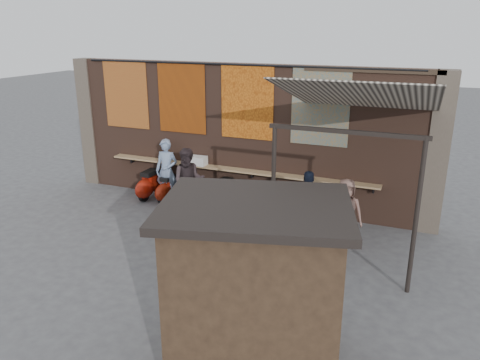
{
  "coord_description": "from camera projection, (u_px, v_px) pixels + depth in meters",
  "views": [
    {
      "loc": [
        4.91,
        -9.26,
        4.95
      ],
      "look_at": [
        0.62,
        1.2,
        1.22
      ],
      "focal_mm": 35.0,
      "sensor_mm": 36.0,
      "label": 1
    }
  ],
  "objects": [
    {
      "name": "diner_left",
      "position": [
        167.0,
        171.0,
        13.65
      ],
      "size": [
        0.72,
        0.51,
        1.87
      ],
      "primitive_type": "imported",
      "rotation": [
        0.0,
        0.0,
        0.09
      ],
      "color": "#778CAE",
      "rests_on": "ground"
    },
    {
      "name": "scooter_stool_2",
      "position": [
        185.0,
        191.0,
        13.62
      ],
      "size": [
        0.36,
        0.81,
        0.77
      ],
      "primitive_type": null,
      "color": "black",
      "rests_on": "ground"
    },
    {
      "name": "diner_right",
      "position": [
        189.0,
        181.0,
        12.75
      ],
      "size": [
        1.1,
        1.0,
        1.84
      ],
      "primitive_type": "imported",
      "rotation": [
        0.0,
        0.0,
        0.42
      ],
      "color": "#33282B",
      "rests_on": "ground"
    },
    {
      "name": "awning_post_left",
      "position": [
        273.0,
        199.0,
        9.69
      ],
      "size": [
        0.09,
        0.09,
        3.1
      ],
      "primitive_type": "cylinder",
      "color": "black",
      "rests_on": "ground"
    },
    {
      "name": "stall_shelf",
      "position": [
        260.0,
        280.0,
        7.79
      ],
      "size": [
        1.9,
        0.6,
        0.06
      ],
      "primitive_type": "cube",
      "rotation": [
        0.0,
        0.0,
        0.26
      ],
      "color": "#473321",
      "rests_on": "market_stall"
    },
    {
      "name": "pier_left",
      "position": [
        91.0,
        122.0,
        15.08
      ],
      "size": [
        0.5,
        0.5,
        4.0
      ],
      "primitive_type": "cube",
      "color": "#4C4238",
      "rests_on": "ground"
    },
    {
      "name": "awning_canvas",
      "position": [
        361.0,
        96.0,
        9.87
      ],
      "size": [
        3.2,
        3.28,
        0.97
      ],
      "primitive_type": "cube",
      "rotation": [
        -0.28,
        0.0,
        0.0
      ],
      "color": "beige",
      "rests_on": "brick_wall"
    },
    {
      "name": "tapestry_multi",
      "position": [
        320.0,
        107.0,
        11.87
      ],
      "size": [
        1.5,
        0.02,
        2.0
      ],
      "primitive_type": "cube",
      "color": "#246584",
      "rests_on": "brick_wall"
    },
    {
      "name": "shopper_tan",
      "position": [
        345.0,
        213.0,
        10.88
      ],
      "size": [
        0.92,
        0.75,
        1.64
      ],
      "primitive_type": "imported",
      "rotation": [
        0.0,
        0.0,
        0.33
      ],
      "color": "#886256",
      "rests_on": "ground"
    },
    {
      "name": "pier_right",
      "position": [
        438.0,
        154.0,
        11.33
      ],
      "size": [
        0.5,
        0.5,
        4.0
      ],
      "primitive_type": "cube",
      "color": "#4C4238",
      "rests_on": "ground"
    },
    {
      "name": "tapestry_redgold",
      "position": [
        126.0,
        95.0,
        13.99
      ],
      "size": [
        1.5,
        0.02,
        2.0
      ],
      "primitive_type": "cube",
      "color": "maroon",
      "rests_on": "brick_wall"
    },
    {
      "name": "market_stall",
      "position": [
        255.0,
        292.0,
        6.82
      ],
      "size": [
        2.71,
        2.3,
        2.53
      ],
      "primitive_type": "cube",
      "rotation": [
        0.0,
        0.0,
        0.26
      ],
      "color": "black",
      "rests_on": "ground"
    },
    {
      "name": "scooter_stool_1",
      "position": [
        167.0,
        189.0,
        13.8
      ],
      "size": [
        0.36,
        0.8,
        0.76
      ],
      "primitive_type": null,
      "color": "maroon",
      "rests_on": "ground"
    },
    {
      "name": "stall_sign",
      "position": [
        261.0,
        230.0,
        7.5
      ],
      "size": [
        1.17,
        0.35,
        0.5
      ],
      "primitive_type": "cube",
      "rotation": [
        0.0,
        0.0,
        0.26
      ],
      "color": "gold",
      "rests_on": "market_stall"
    },
    {
      "name": "brick_wall",
      "position": [
        240.0,
        136.0,
        13.2
      ],
      "size": [
        10.0,
        0.4,
        4.0
      ],
      "primitive_type": "cube",
      "color": "brown",
      "rests_on": "ground"
    },
    {
      "name": "scooter_stool_8",
      "position": [
        303.0,
        209.0,
        12.36
      ],
      "size": [
        0.34,
        0.75,
        0.71
      ],
      "primitive_type": null,
      "color": "#A32715",
      "rests_on": "ground"
    },
    {
      "name": "scooter_stool_0",
      "position": [
        149.0,
        185.0,
        14.0
      ],
      "size": [
        0.4,
        0.89,
        0.85
      ],
      "primitive_type": null,
      "color": "#9D1B0C",
      "rests_on": "ground"
    },
    {
      "name": "scooter_stool_6",
      "position": [
        263.0,
        201.0,
        12.7
      ],
      "size": [
        0.4,
        0.88,
        0.83
      ],
      "primitive_type": null,
      "color": "black",
      "rests_on": "ground"
    },
    {
      "name": "stall_roof",
      "position": [
        256.0,
        207.0,
        6.41
      ],
      "size": [
        3.05,
        2.63,
        0.12
      ],
      "primitive_type": "cube",
      "rotation": [
        0.0,
        0.0,
        0.26
      ],
      "color": "black",
      "rests_on": "market_stall"
    },
    {
      "name": "scooter_stool_3",
      "position": [
        203.0,
        194.0,
        13.45
      ],
      "size": [
        0.32,
        0.71,
        0.68
      ],
      "primitive_type": null,
      "color": "#0C541D",
      "rests_on": "ground"
    },
    {
      "name": "scooter_stool_7",
      "position": [
        282.0,
        204.0,
        12.55
      ],
      "size": [
        0.4,
        0.88,
        0.84
      ],
      "primitive_type": null,
      "color": "#211753",
      "rests_on": "ground"
    },
    {
      "name": "awning_post_right",
      "position": [
        416.0,
        219.0,
        8.68
      ],
      "size": [
        0.09,
        0.09,
        3.1
      ],
      "primitive_type": "cylinder",
      "color": "black",
      "rests_on": "ground"
    },
    {
      "name": "hang_rail",
      "position": [
        237.0,
        65.0,
        12.38
      ],
      "size": [
        9.5,
        0.06,
        0.06
      ],
      "primitive_type": "cylinder",
      "rotation": [
        0.0,
        1.57,
        0.0
      ],
      "color": "black",
      "rests_on": "brick_wall"
    },
    {
      "name": "awning_header",
      "position": [
        346.0,
        132.0,
        8.7
      ],
      "size": [
        3.0,
        0.08,
        0.08
      ],
      "primitive_type": "cube",
      "color": "black",
      "rests_on": "awning_post_left"
    },
    {
      "name": "shelf_box",
      "position": [
        196.0,
        160.0,
        13.52
      ],
      "size": [
        0.65,
        0.3,
        0.26
      ],
      "primitive_type": "cube",
      "color": "white",
      "rests_on": "eating_counter"
    },
    {
      "name": "shopper_navy",
      "position": [
        308.0,
        207.0,
        11.06
      ],
      "size": [
        1.11,
        0.68,
        1.76
      ],
      "primitive_type": "imported",
      "rotation": [
        0.0,
        0.0,
        3.4
      ],
      "color": "black",
      "rests_on": "ground"
    },
    {
      "name": "awning_ledger",
      "position": [
        372.0,
        70.0,
        11.14
      ],
      "size": [
        3.3,
        0.08,
        0.12
      ],
      "primitive_type": "cube",
      "color": "#33261C",
      "rests_on": "brick_wall"
    },
    {
      "name": "tapestry_orange",
      "position": [
        247.0,
        102.0,
        12.59
      ],
      "size": [
        1.5,
        0.02,
        2.0
      ],
      "primitive_type": "cube",
      "color": "orange",
      "rests_on": "brick_wall"
    },
    {
      "name": "shopper_grey",
      "position": [
        339.0,
        233.0,
        9.95
      ],
      "size": [
        1.01,
        0.63,
        1.51
      ],
      "primitive_type": "imported",
      "rotation": [
        0.0,
        0.0,
        3.07
      ],
      "color": "#504F54",
      "rests_on": "ground"
    },
    {
      "name": "scooter_stool_5",
      "position": [
        240.0,
        198.0,
        12.98
      ],
      "size": [
        0.4,
        0.88,
        0.84
      ],
      "primitive_type": null,
      "color": "navy",
      "rests_on": "ground"
    },
    {
      "name": "ground",
      "position": [
        198.0,
        238.0,
        11.46
      ],
      "size": [
        70.0,
        70.0,
        0.0
      ],
      "primitive_type": "plane",
      "color": "#474749",
      "rests_on": "ground"
    },
    {
      "name": "tapestry_sun",
      "position": [
        182.0,
        98.0,
        13.31
      ],
      "size": [
        1.5,
        0.02,
        2.0
      ],
      "primitive_type": "cube",
      "color": "#DE580D",
      "rests_on": "brick_wall"
    },
    {
      "name": "eating_counter",
      "position": [
        235.0,
        170.0,
        13.16
      ],
      "size": [
        8.0,
        0.32,
        0.05
      ],
      "primitive_type": "cube",
      "color": "#9E7A51",
      "rests_on": "brick_wall"
    },
    {
      "name": "scooter_stool_4",
      "position": [
        224.0,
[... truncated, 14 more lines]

